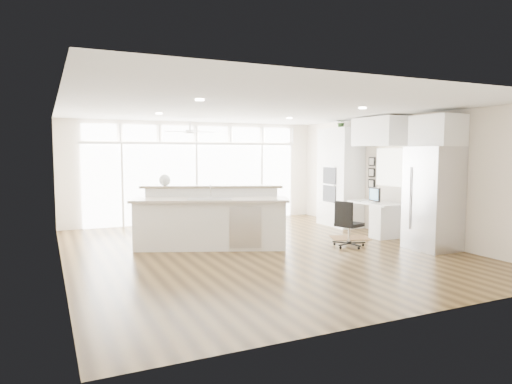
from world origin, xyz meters
name	(u,v)px	position (x,y,z in m)	size (l,w,h in m)	color
floor	(258,251)	(0.00, 0.00, -0.01)	(7.00, 8.00, 0.02)	#3B2812
ceiling	(259,109)	(0.00, 0.00, 2.70)	(7.00, 8.00, 0.02)	silver
wall_back	(195,172)	(0.00, 4.00, 1.35)	(7.00, 0.04, 2.70)	white
wall_front	(411,201)	(0.00, -4.00, 1.35)	(7.00, 0.04, 2.70)	white
wall_left	(60,186)	(-3.50, 0.00, 1.35)	(0.04, 8.00, 2.70)	white
wall_right	(400,176)	(3.50, 0.00, 1.35)	(0.04, 8.00, 2.70)	white
glass_wall	(196,183)	(0.00, 3.94, 1.05)	(5.80, 0.06, 2.08)	white
transom_row	(196,134)	(0.00, 3.94, 2.38)	(5.90, 0.06, 0.40)	white
desk_window	(390,167)	(3.46, 0.30, 1.55)	(0.04, 0.85, 0.85)	white
ceiling_fan	(190,128)	(-0.50, 2.80, 2.48)	(1.16, 1.16, 0.32)	white
recessed_lights	(254,111)	(0.00, 0.20, 2.68)	(3.40, 3.00, 0.02)	white
oven_cabinet	(340,177)	(3.17, 1.80, 1.25)	(0.64, 1.20, 2.50)	white
desk_nook	(377,219)	(3.13, 0.30, 0.38)	(0.72, 1.30, 0.76)	white
upper_cabinets	(380,132)	(3.17, 0.30, 2.35)	(0.64, 1.30, 0.64)	white
refrigerator	(433,198)	(3.11, -1.35, 1.00)	(0.76, 0.90, 2.00)	silver
fridge_cabinet	(438,131)	(3.17, -1.35, 2.30)	(0.64, 0.90, 0.60)	white
framed_photos	(372,173)	(3.46, 0.92, 1.40)	(0.06, 0.22, 0.80)	black
kitchen_island	(211,218)	(-0.77, 0.59, 0.60)	(3.03, 1.14, 1.21)	white
rug	(350,238)	(2.36, 0.27, 0.01)	(0.81, 0.59, 0.01)	#3E2613
office_chair	(349,224)	(1.78, -0.48, 0.46)	(0.48, 0.44, 0.92)	black
fishbowl	(165,180)	(-1.49, 1.33, 1.32)	(0.24, 0.24, 0.24)	white
monitor	(375,194)	(3.05, 0.30, 0.94)	(0.07, 0.43, 0.36)	black
keyboard	(369,202)	(2.88, 0.30, 0.77)	(0.13, 0.35, 0.02)	silver
potted_plant	(341,123)	(3.17, 1.80, 2.62)	(0.27, 0.30, 0.24)	#345B27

